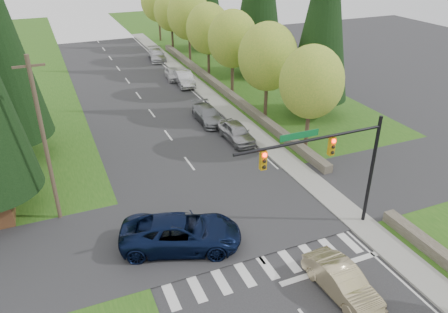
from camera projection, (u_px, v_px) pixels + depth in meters
ground at (300, 311)px, 20.06m from camera, size 120.00×120.00×0.00m
grass_east at (305, 116)px, 40.90m from camera, size 14.00×110.00×0.06m
grass_west at (1, 169)px, 31.84m from camera, size 14.00×110.00×0.06m
cross_street at (230, 217)px, 26.59m from camera, size 120.00×8.00×0.10m
sidewalk_east at (237, 118)px, 40.39m from camera, size 1.80×80.00×0.13m
curb_east at (228, 120)px, 40.09m from camera, size 0.20×80.00×0.13m
stone_wall_north at (220, 88)px, 47.38m from camera, size 0.70×40.00×0.70m
traffic_signal at (333, 156)px, 22.96m from camera, size 8.70×0.37×6.80m
utility_pole at (45, 141)px, 24.17m from camera, size 1.60×0.24×10.00m
decid_tree_0 at (312, 82)px, 32.11m from camera, size 4.80×4.80×8.37m
decid_tree_1 at (268, 57)px, 37.76m from camera, size 5.20×5.20×8.80m
decid_tree_2 at (233, 39)px, 43.35m from camera, size 5.00×5.00×8.82m
decid_tree_3 at (208, 29)px, 49.21m from camera, size 5.00×5.00×8.55m
decid_tree_4 at (189, 15)px, 54.78m from camera, size 5.40×5.40×9.18m
decid_tree_5 at (171, 11)px, 60.66m from camera, size 4.80×4.80×8.30m
decid_tree_6 at (158, 2)px, 66.26m from camera, size 5.20×5.20×8.86m
conifer_e_a at (325, 7)px, 36.74m from camera, size 5.44×5.44×17.80m
sedan_champagne at (342, 281)px, 20.70m from camera, size 1.84×4.55×1.47m
suv_navy at (181, 233)px, 23.75m from camera, size 7.19×5.10×1.82m
parked_car_a at (236, 132)px, 35.92m from camera, size 1.91×4.56×1.54m
parked_car_b at (208, 115)px, 39.51m from camera, size 2.06×4.84×1.39m
parked_car_c at (184, 78)px, 48.91m from camera, size 2.07×4.85×1.55m
parked_car_d at (173, 74)px, 50.91m from camera, size 1.86×3.87×1.27m
parked_car_e at (157, 55)px, 58.30m from camera, size 2.62×5.17×1.44m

